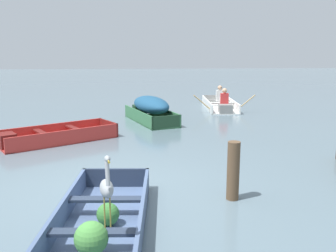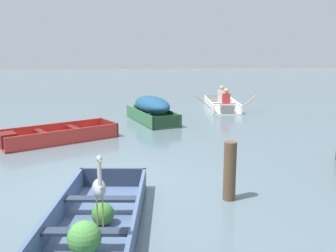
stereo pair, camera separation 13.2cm
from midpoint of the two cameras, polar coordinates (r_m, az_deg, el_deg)
ground_plane at (r=6.53m, az=-10.55°, el=-9.16°), size 80.00×80.00×0.00m
dinghy_slate_blue_foreground at (r=4.80m, az=-11.41°, el=-15.30°), size 1.33×3.24×0.42m
skiff_green_near_moored at (r=12.05m, az=-2.98°, el=2.86°), size 1.72×2.74×0.82m
skiff_red_mid_moored at (r=9.88m, az=-17.40°, el=-1.60°), size 2.98×2.40×0.37m
rowboat_white_with_crew at (r=14.78m, az=7.72°, el=3.29°), size 2.29×3.11×0.91m
heron_on_dinghy at (r=4.01m, az=-10.27°, el=-9.08°), size 0.20×0.46×0.84m
mooring_post at (r=5.86m, az=9.27°, el=-6.76°), size 0.19×0.19×0.92m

